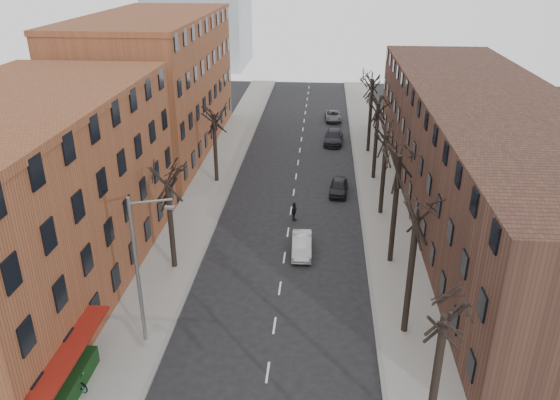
% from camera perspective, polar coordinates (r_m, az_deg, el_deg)
% --- Properties ---
extents(sidewalk_left, '(4.00, 90.00, 0.15)m').
position_cam_1_polar(sidewalk_left, '(54.34, -6.83, 2.40)').
color(sidewalk_left, gray).
rests_on(sidewalk_left, ground).
extents(sidewalk_right, '(4.00, 90.00, 0.15)m').
position_cam_1_polar(sidewalk_right, '(53.61, 10.21, 1.87)').
color(sidewalk_right, gray).
rests_on(sidewalk_right, ground).
extents(building_left_near, '(12.00, 26.00, 12.00)m').
position_cam_1_polar(building_left_near, '(37.49, -25.33, -0.39)').
color(building_left_near, brown).
rests_on(building_left_near, ground).
extents(building_left_far, '(12.00, 28.00, 14.00)m').
position_cam_1_polar(building_left_far, '(62.64, -12.90, 11.55)').
color(building_left_far, brown).
rests_on(building_left_far, ground).
extents(building_right, '(12.00, 50.00, 10.00)m').
position_cam_1_polar(building_right, '(48.83, 20.53, 4.61)').
color(building_right, '#492D22').
rests_on(building_right, ground).
extents(awning_left, '(1.20, 7.00, 0.15)m').
position_cam_1_polar(awning_left, '(31.03, -20.19, -18.08)').
color(awning_left, maroon).
rests_on(awning_left, ground).
extents(hedge, '(0.80, 6.00, 1.00)m').
position_cam_1_polar(hedge, '(30.00, -21.34, -18.35)').
color(hedge, '#123412').
rests_on(hedge, sidewalk_left).
extents(tree_right_b, '(5.20, 5.20, 10.80)m').
position_cam_1_polar(tree_right_b, '(33.61, 12.80, -13.30)').
color(tree_right_b, black).
rests_on(tree_right_b, ground).
extents(tree_right_c, '(5.20, 5.20, 11.60)m').
position_cam_1_polar(tree_right_c, '(40.20, 11.39, -6.36)').
color(tree_right_c, black).
rests_on(tree_right_c, ground).
extents(tree_right_d, '(5.20, 5.20, 10.00)m').
position_cam_1_polar(tree_right_d, '(47.22, 10.41, -1.43)').
color(tree_right_d, black).
rests_on(tree_right_d, ground).
extents(tree_right_e, '(5.20, 5.20, 10.80)m').
position_cam_1_polar(tree_right_e, '(54.52, 9.70, 2.21)').
color(tree_right_e, black).
rests_on(tree_right_e, ground).
extents(tree_right_f, '(5.20, 5.20, 11.60)m').
position_cam_1_polar(tree_right_f, '(61.99, 9.15, 4.98)').
color(tree_right_f, black).
rests_on(tree_right_f, ground).
extents(tree_left_a, '(5.20, 5.20, 9.50)m').
position_cam_1_polar(tree_left_a, '(39.46, -10.92, -6.95)').
color(tree_left_a, black).
rests_on(tree_left_a, ground).
extents(tree_left_b, '(5.20, 5.20, 9.50)m').
position_cam_1_polar(tree_left_b, '(53.38, -6.60, 1.91)').
color(tree_left_b, black).
rests_on(tree_left_b, ground).
extents(streetlight, '(2.45, 0.22, 9.03)m').
position_cam_1_polar(streetlight, '(30.24, -14.45, -6.65)').
color(streetlight, slate).
rests_on(streetlight, ground).
extents(silver_sedan, '(1.56, 4.10, 1.34)m').
position_cam_1_polar(silver_sedan, '(40.25, 2.29, -4.72)').
color(silver_sedan, '#B5B9BD').
rests_on(silver_sedan, ground).
extents(parked_car_near, '(1.91, 4.06, 1.34)m').
position_cam_1_polar(parked_car_near, '(50.40, 6.15, 1.38)').
color(parked_car_near, black).
rests_on(parked_car_near, ground).
extents(parked_car_mid, '(2.42, 5.23, 1.48)m').
position_cam_1_polar(parked_car_mid, '(64.28, 5.63, 6.57)').
color(parked_car_mid, black).
rests_on(parked_car_mid, ground).
extents(parked_car_far, '(2.25, 4.48, 1.22)m').
position_cam_1_polar(parked_car_far, '(73.55, 5.56, 8.74)').
color(parked_car_far, '#505357').
rests_on(parked_car_far, ground).
extents(pedestrian_crossing, '(0.73, 1.04, 1.63)m').
position_cam_1_polar(pedestrian_crossing, '(44.97, 1.47, -1.22)').
color(pedestrian_crossing, black).
rests_on(pedestrian_crossing, ground).
extents(bicycle, '(1.97, 1.27, 0.98)m').
position_cam_1_polar(bicycle, '(30.63, -20.81, -17.26)').
color(bicycle, gray).
rests_on(bicycle, sidewalk_left).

